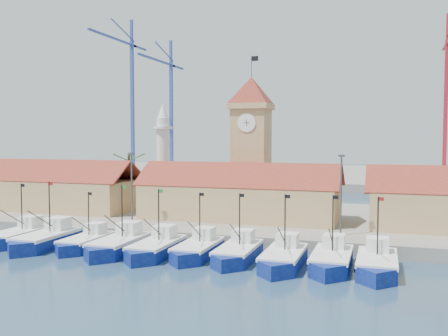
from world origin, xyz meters
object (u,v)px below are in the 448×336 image
(boat_5, at_px, (197,251))
(clock_tower, at_px, (251,141))
(boat_0, at_px, (17,237))
(minaret, at_px, (163,155))

(boat_5, distance_m, clock_tower, 25.44)
(boat_0, distance_m, clock_tower, 33.85)
(boat_0, xyz_separation_m, clock_tower, (22.28, 22.90, 11.20))
(boat_0, height_order, minaret, minaret)
(boat_5, bearing_deg, minaret, 121.49)
(boat_0, height_order, clock_tower, clock_tower)
(boat_0, xyz_separation_m, minaret, (7.28, 24.90, 8.97))
(boat_5, height_order, clock_tower, clock_tower)
(clock_tower, bearing_deg, boat_5, -89.46)
(minaret, bearing_deg, boat_0, -106.29)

